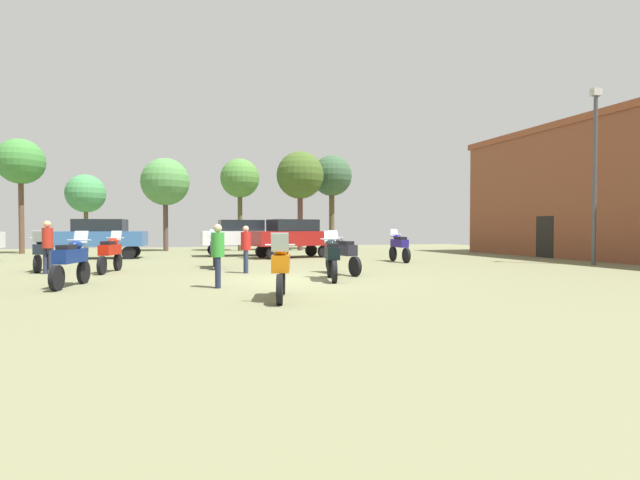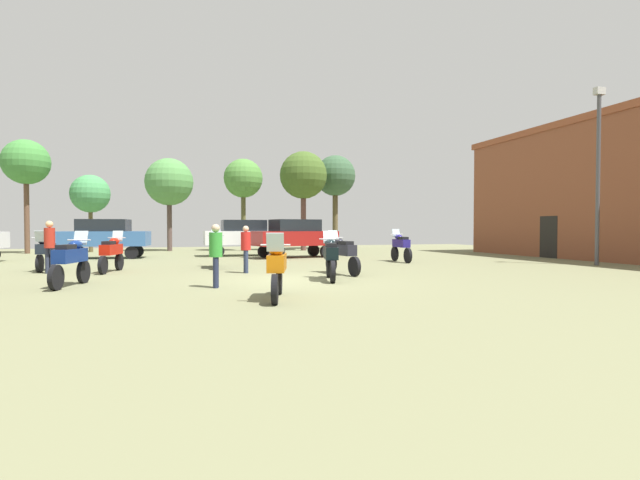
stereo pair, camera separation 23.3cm
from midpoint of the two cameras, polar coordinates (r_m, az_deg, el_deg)
The scene contains 22 objects.
ground_plane at distance 14.17m, azimuth -3.10°, elevation -4.89°, with size 44.00×52.00×0.02m.
motorcycle_1 at distance 14.05m, azimuth -28.44°, elevation -2.10°, with size 0.75×2.17×1.48m.
motorcycle_2 at distance 17.98m, azimuth -24.49°, elevation -1.34°, with size 0.74×2.13×1.46m.
motorcycle_4 at distance 19.63m, azimuth -30.92°, elevation -1.19°, with size 0.62×2.10×1.46m.
motorcycle_5 at distance 14.01m, azimuth 0.96°, elevation -1.96°, with size 0.75×2.09×1.47m.
motorcycle_6 at distance 18.67m, azimuth -12.97°, elevation -1.08°, with size 0.62×2.17×1.51m.
motorcycle_9 at distance 15.81m, azimuth 2.29°, elevation -1.54°, with size 0.69×2.24×1.48m.
motorcycle_10 at distance 21.81m, azimuth 9.31°, elevation -0.70°, with size 0.62×2.16×1.51m.
motorcycle_11 at distance 10.26m, azimuth -5.41°, elevation -3.24°, with size 0.78×2.10×1.46m.
car_1 at distance 26.46m, azimuth -9.83°, elevation 0.61°, with size 4.31×1.82×2.00m.
car_2 at distance 26.28m, azimuth -25.36°, elevation 0.49°, with size 4.46×2.24×2.00m.
car_3 at distance 24.59m, azimuth -3.60°, elevation 0.57°, with size 4.57×2.61×2.00m.
person_1 at distance 18.38m, azimuth -30.54°, elevation -0.29°, with size 0.41×0.41×1.80m.
person_2 at distance 12.46m, azimuth -12.86°, elevation -1.29°, with size 0.38×0.38×1.66m.
person_3 at distance 16.35m, azimuth -9.42°, elevation -0.68°, with size 0.34×0.34×1.64m.
tree_1 at distance 33.74m, azimuth -32.81°, elevation 7.94°, with size 2.71×2.71×6.91m.
tree_2 at distance 32.69m, azimuth -2.64°, elevation 7.80°, with size 3.27×3.27×6.84m.
tree_3 at distance 34.89m, azimuth 1.25°, elevation 7.69°, with size 2.99×2.99×6.91m.
tree_4 at distance 33.64m, azimuth -26.80°, elevation 5.02°, with size 2.43×2.43×4.98m.
tree_5 at distance 32.52m, azimuth -9.93°, elevation 7.31°, with size 2.64×2.64×6.26m.
tree_6 at distance 33.31m, azimuth -18.50°, elevation 6.68°, with size 3.17×3.17×6.25m.
lamp_post at distance 22.87m, azimuth 30.20°, elevation 7.61°, with size 0.44×0.24×7.37m.
Camera 1 is at (-3.63, -13.60, 1.58)m, focal length 26.30 mm.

